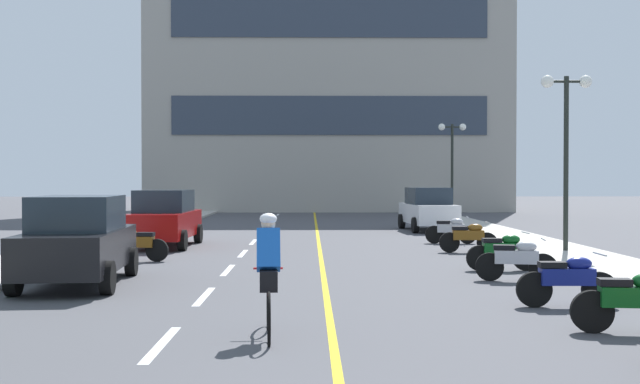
% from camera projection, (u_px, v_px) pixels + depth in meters
% --- Properties ---
extents(ground_plane, '(140.00, 140.00, 0.00)m').
position_uv_depth(ground_plane, '(311.00, 245.00, 24.83)').
color(ground_plane, '#47474C').
extents(curb_left, '(2.40, 72.00, 0.12)m').
position_uv_depth(curb_left, '(117.00, 236.00, 27.73)').
color(curb_left, '#B7B2A8').
rests_on(curb_left, ground).
extents(curb_right, '(2.40, 72.00, 0.12)m').
position_uv_depth(curb_right, '(504.00, 236.00, 27.93)').
color(curb_right, '#B7B2A8').
rests_on(curb_right, ground).
extents(lane_dash_1, '(0.14, 2.20, 0.01)m').
position_uv_depth(lane_dash_1, '(161.00, 344.00, 9.81)').
color(lane_dash_1, silver).
rests_on(lane_dash_1, ground).
extents(lane_dash_2, '(0.14, 2.20, 0.01)m').
position_uv_depth(lane_dash_2, '(204.00, 296.00, 13.81)').
color(lane_dash_2, silver).
rests_on(lane_dash_2, ground).
extents(lane_dash_3, '(0.14, 2.20, 0.01)m').
position_uv_depth(lane_dash_3, '(228.00, 270.00, 17.81)').
color(lane_dash_3, silver).
rests_on(lane_dash_3, ground).
extents(lane_dash_4, '(0.14, 2.20, 0.01)m').
position_uv_depth(lane_dash_4, '(243.00, 253.00, 21.81)').
color(lane_dash_4, silver).
rests_on(lane_dash_4, ground).
extents(lane_dash_5, '(0.14, 2.20, 0.01)m').
position_uv_depth(lane_dash_5, '(253.00, 242.00, 25.80)').
color(lane_dash_5, silver).
rests_on(lane_dash_5, ground).
extents(lane_dash_6, '(0.14, 2.20, 0.01)m').
position_uv_depth(lane_dash_6, '(261.00, 234.00, 29.80)').
color(lane_dash_6, silver).
rests_on(lane_dash_6, ground).
extents(lane_dash_7, '(0.14, 2.20, 0.01)m').
position_uv_depth(lane_dash_7, '(267.00, 227.00, 33.80)').
color(lane_dash_7, silver).
rests_on(lane_dash_7, ground).
extents(lane_dash_8, '(0.14, 2.20, 0.01)m').
position_uv_depth(lane_dash_8, '(271.00, 222.00, 37.80)').
color(lane_dash_8, silver).
rests_on(lane_dash_8, ground).
extents(lane_dash_9, '(0.14, 2.20, 0.01)m').
position_uv_depth(lane_dash_9, '(275.00, 218.00, 41.80)').
color(lane_dash_9, silver).
rests_on(lane_dash_9, ground).
extents(lane_dash_10, '(0.14, 2.20, 0.01)m').
position_uv_depth(lane_dash_10, '(278.00, 215.00, 45.80)').
color(lane_dash_10, silver).
rests_on(lane_dash_10, ground).
extents(lane_dash_11, '(0.14, 2.20, 0.01)m').
position_uv_depth(lane_dash_11, '(280.00, 212.00, 49.80)').
color(lane_dash_11, silver).
rests_on(lane_dash_11, ground).
extents(centre_line_yellow, '(0.12, 66.00, 0.01)m').
position_uv_depth(centre_line_yellow, '(318.00, 237.00, 27.84)').
color(centre_line_yellow, gold).
rests_on(centre_line_yellow, ground).
extents(office_building, '(24.41, 7.44, 21.06)m').
position_uv_depth(office_building, '(328.00, 60.00, 52.33)').
color(office_building, '#9E998E').
rests_on(office_building, ground).
extents(street_lamp_mid, '(1.46, 0.36, 5.02)m').
position_uv_depth(street_lamp_mid, '(566.00, 122.00, 21.45)').
color(street_lamp_mid, black).
rests_on(street_lamp_mid, curb_right).
extents(street_lamp_far, '(1.46, 0.36, 4.95)m').
position_uv_depth(street_lamp_far, '(452.00, 149.00, 39.11)').
color(street_lamp_far, black).
rests_on(street_lamp_far, curb_right).
extents(parked_car_near, '(2.18, 4.32, 1.82)m').
position_uv_depth(parked_car_near, '(78.00, 240.00, 15.30)').
color(parked_car_near, black).
rests_on(parked_car_near, ground).
extents(parked_car_mid, '(1.99, 4.24, 1.82)m').
position_uv_depth(parked_car_mid, '(164.00, 218.00, 23.99)').
color(parked_car_mid, black).
rests_on(parked_car_mid, ground).
extents(parked_car_far, '(2.16, 4.31, 1.82)m').
position_uv_depth(parked_car_far, '(428.00, 209.00, 31.56)').
color(parked_car_far, black).
rests_on(parked_car_far, ground).
extents(motorcycle_2, '(1.70, 0.60, 0.92)m').
position_uv_depth(motorcycle_2, '(634.00, 300.00, 10.45)').
color(motorcycle_2, black).
rests_on(motorcycle_2, ground).
extents(motorcycle_3, '(1.70, 0.60, 0.92)m').
position_uv_depth(motorcycle_3, '(568.00, 279.00, 12.63)').
color(motorcycle_3, black).
rests_on(motorcycle_3, ground).
extents(motorcycle_4, '(1.69, 0.62, 0.92)m').
position_uv_depth(motorcycle_4, '(517.00, 259.00, 15.82)').
color(motorcycle_4, black).
rests_on(motorcycle_4, ground).
extents(motorcycle_5, '(1.70, 0.60, 0.92)m').
position_uv_depth(motorcycle_5, '(503.00, 251.00, 17.68)').
color(motorcycle_5, black).
rests_on(motorcycle_5, ground).
extents(motorcycle_6, '(1.70, 0.60, 0.92)m').
position_uv_depth(motorcycle_6, '(136.00, 244.00, 19.67)').
color(motorcycle_6, black).
rests_on(motorcycle_6, ground).
extents(motorcycle_7, '(1.70, 0.60, 0.92)m').
position_uv_depth(motorcycle_7, '(469.00, 237.00, 22.05)').
color(motorcycle_7, black).
rests_on(motorcycle_7, ground).
extents(motorcycle_8, '(1.70, 0.60, 0.92)m').
position_uv_depth(motorcycle_8, '(451.00, 230.00, 25.15)').
color(motorcycle_8, black).
rests_on(motorcycle_8, ground).
extents(cyclist_rider, '(0.42, 1.77, 1.71)m').
position_uv_depth(cyclist_rider, '(268.00, 272.00, 10.26)').
color(cyclist_rider, black).
rests_on(cyclist_rider, ground).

